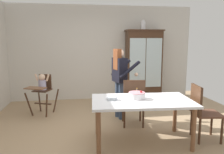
{
  "coord_description": "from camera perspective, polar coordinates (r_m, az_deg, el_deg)",
  "views": [
    {
      "loc": [
        -0.71,
        -3.8,
        1.7
      ],
      "look_at": [
        -0.01,
        0.7,
        0.95
      ],
      "focal_mm": 35.34,
      "sensor_mm": 36.0,
      "label": 1
    }
  ],
  "objects": [
    {
      "name": "ground_plane",
      "position": [
        4.22,
        1.61,
        -14.4
      ],
      "size": [
        6.24,
        6.24,
        0.0
      ],
      "primitive_type": "plane",
      "color": "tan"
    },
    {
      "name": "wall_back",
      "position": [
        6.48,
        -2.57,
        6.23
      ],
      "size": [
        5.32,
        0.06,
        2.7
      ],
      "primitive_type": "cube",
      "color": "beige",
      "rests_on": "ground_plane"
    },
    {
      "name": "china_cabinet",
      "position": [
        6.48,
        8.13,
        3.15
      ],
      "size": [
        1.07,
        0.48,
        2.01
      ],
      "color": "#422819",
      "rests_on": "ground_plane"
    },
    {
      "name": "ceramic_vase",
      "position": [
        6.45,
        8.06,
        13.07
      ],
      "size": [
        0.13,
        0.13,
        0.27
      ],
      "color": "white",
      "rests_on": "china_cabinet"
    },
    {
      "name": "high_chair_with_toddler",
      "position": [
        5.33,
        -17.62,
        -2.42
      ],
      "size": [
        0.74,
        0.82,
        0.95
      ],
      "rotation": [
        0.0,
        0.0,
        -0.38
      ],
      "color": "#422819",
      "rests_on": "ground_plane"
    },
    {
      "name": "adult_person",
      "position": [
        4.78,
        2.04,
        0.54
      ],
      "size": [
        0.61,
        0.59,
        1.53
      ],
      "rotation": [
        0.0,
        0.0,
        1.86
      ],
      "color": "#33425B",
      "rests_on": "ground_plane"
    },
    {
      "name": "dining_table",
      "position": [
        3.71,
        7.7,
        -7.11
      ],
      "size": [
        1.7,
        1.06,
        0.74
      ],
      "color": "silver",
      "rests_on": "ground_plane"
    },
    {
      "name": "birthday_cake",
      "position": [
        3.73,
        6.44,
        -4.74
      ],
      "size": [
        0.28,
        0.28,
        0.19
      ],
      "color": "white",
      "rests_on": "dining_table"
    },
    {
      "name": "serving_bowl",
      "position": [
        3.63,
        0.02,
        -5.5
      ],
      "size": [
        0.18,
        0.18,
        0.05
      ],
      "primitive_type": "cylinder",
      "color": "#B2BCC6",
      "rests_on": "dining_table"
    },
    {
      "name": "dining_chair_far_side",
      "position": [
        4.39,
        5.6,
        -5.8
      ],
      "size": [
        0.49,
        0.49,
        0.96
      ],
      "rotation": [
        0.0,
        0.0,
        3.01
      ],
      "color": "#422819",
      "rests_on": "ground_plane"
    },
    {
      "name": "dining_chair_right_end",
      "position": [
        4.09,
        22.09,
        -7.57
      ],
      "size": [
        0.5,
        0.5,
        0.96
      ],
      "rotation": [
        0.0,
        0.0,
        1.43
      ],
      "color": "#422819",
      "rests_on": "ground_plane"
    }
  ]
}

